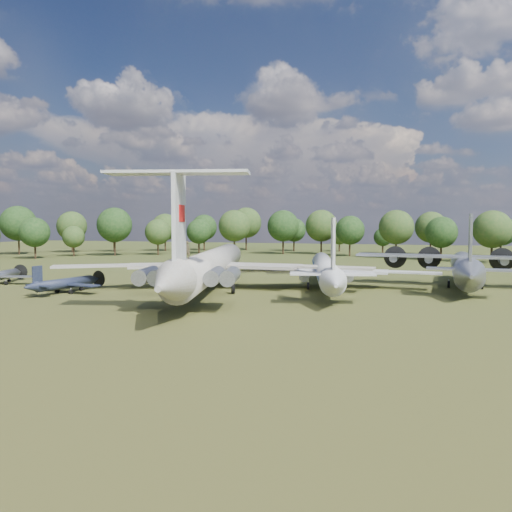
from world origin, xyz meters
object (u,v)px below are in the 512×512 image
(an12_transport, at_px, (465,272))
(person_on_il62, at_px, (187,250))
(small_prop_west, at_px, (65,286))
(il62_airliner, at_px, (211,271))
(tu104_jet, at_px, (326,274))

(an12_transport, distance_m, person_on_il62, 42.98)
(small_prop_west, relative_size, person_on_il62, 7.14)
(il62_airliner, bearing_deg, an12_transport, 9.59)
(an12_transport, relative_size, small_prop_west, 2.54)
(small_prop_west, bearing_deg, an12_transport, 32.75)
(an12_transport, bearing_deg, person_on_il62, -132.23)
(il62_airliner, distance_m, small_prop_west, 19.78)
(tu104_jet, bearing_deg, small_prop_west, -168.20)
(person_on_il62, bearing_deg, il62_airliner, -114.40)
(il62_airliner, distance_m, tu104_jet, 16.52)
(il62_airliner, height_order, small_prop_west, il62_airliner)
(tu104_jet, distance_m, person_on_il62, 25.78)
(tu104_jet, distance_m, small_prop_west, 36.20)
(tu104_jet, relative_size, person_on_il62, 22.07)
(il62_airliner, distance_m, person_on_il62, 16.45)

